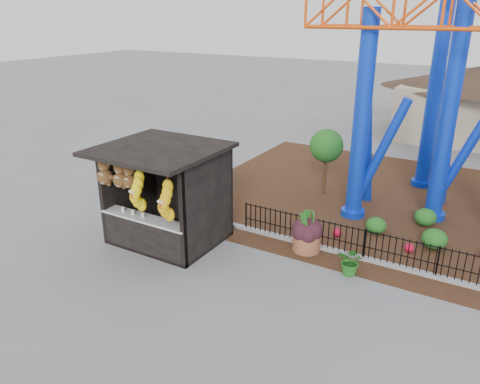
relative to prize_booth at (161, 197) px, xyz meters
The scene contains 9 objects.
ground 3.51m from the prize_booth, 16.64° to the right, with size 120.00×120.00×0.00m, color slate.
mulch_bed 10.10m from the prize_booth, 45.31° to the left, with size 18.00×12.00×0.02m, color #331E11.
curb 7.47m from the prize_booth, 16.63° to the left, with size 18.00×0.18×0.12m, color gray.
prize_booth is the anchor object (origin of this frame).
picket_fence 8.26m from the prize_booth, 14.83° to the left, with size 12.20×0.06×1.00m, color black, non-canonical shape.
terracotta_planter 4.67m from the prize_booth, 23.56° to the left, with size 0.85×0.85×0.57m, color brown.
planter_foliage 4.54m from the prize_booth, 23.56° to the left, with size 0.70×0.70×0.64m, color black.
potted_plant 5.96m from the prize_booth, 11.10° to the left, with size 0.74×0.64×0.83m, color #1E5017.
landscaping 9.18m from the prize_booth, 29.80° to the left, with size 7.57×2.88×0.62m.
Camera 1 is at (5.86, -9.30, 6.86)m, focal length 35.00 mm.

